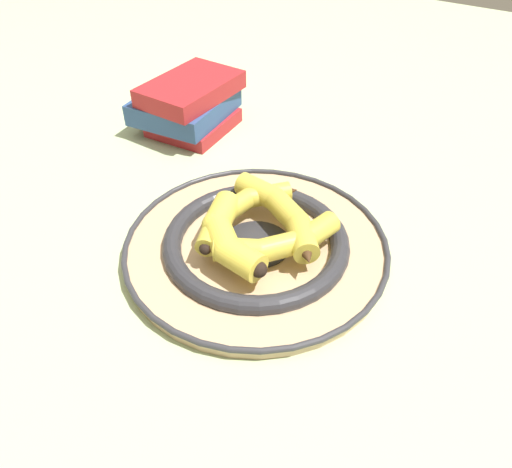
{
  "coord_description": "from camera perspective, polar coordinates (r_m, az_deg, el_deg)",
  "views": [
    {
      "loc": [
        -0.3,
        0.42,
        0.5
      ],
      "look_at": [
        -0.02,
        -0.03,
        0.03
      ],
      "focal_mm": 35.0,
      "sensor_mm": 36.0,
      "label": 1
    }
  ],
  "objects": [
    {
      "name": "banana_a",
      "position": [
        0.67,
        2.4,
        -1.07
      ],
      "size": [
        0.14,
        0.16,
        0.03
      ],
      "rotation": [
        0.0,
        0.0,
        4.04
      ],
      "color": "gold",
      "rests_on": "decorative_bowl"
    },
    {
      "name": "banana_c",
      "position": [
        0.73,
        -1.87,
        2.75
      ],
      "size": [
        0.09,
        0.2,
        0.03
      ],
      "rotation": [
        0.0,
        0.0,
        7.67
      ],
      "color": "gold",
      "rests_on": "decorative_bowl"
    },
    {
      "name": "ground_plane",
      "position": [
        0.72,
        -2.44,
        -3.13
      ],
      "size": [
        2.8,
        2.8,
        0.0
      ],
      "primitive_type": "plane",
      "color": "#B2C693"
    },
    {
      "name": "banana_b",
      "position": [
        0.72,
        3.1,
        2.34
      ],
      "size": [
        0.19,
        0.13,
        0.04
      ],
      "rotation": [
        0.0,
        0.0,
        5.77
      ],
      "color": "gold",
      "rests_on": "decorative_bowl"
    },
    {
      "name": "decorative_bowl",
      "position": [
        0.72,
        -0.0,
        -1.24
      ],
      "size": [
        0.38,
        0.38,
        0.03
      ],
      "color": "tan",
      "rests_on": "ground_plane"
    },
    {
      "name": "banana_d",
      "position": [
        0.68,
        -3.32,
        -0.03
      ],
      "size": [
        0.14,
        0.14,
        0.04
      ],
      "rotation": [
        0.0,
        0.0,
        8.72
      ],
      "color": "yellow",
      "rests_on": "decorative_bowl"
    },
    {
      "name": "book_stack",
      "position": [
        1.02,
        -7.64,
        14.54
      ],
      "size": [
        0.18,
        0.2,
        0.1
      ],
      "rotation": [
        0.0,
        0.0,
        4.7
      ],
      "color": "#AD2328",
      "rests_on": "ground_plane"
    }
  ]
}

